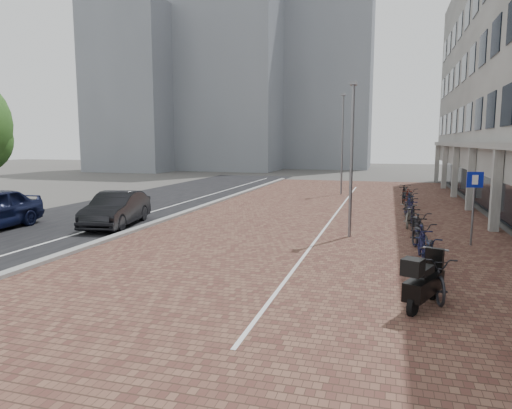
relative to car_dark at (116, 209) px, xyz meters
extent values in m
plane|color=#474442|center=(6.50, -6.89, -0.74)|extent=(140.00, 140.00, 0.00)
cube|color=brown|center=(8.50, 5.11, -0.73)|extent=(14.50, 42.00, 0.04)
cube|color=black|center=(-2.50, 5.11, -0.73)|extent=(8.00, 50.00, 0.03)
cube|color=gray|center=(1.40, 5.11, -0.67)|extent=(0.35, 42.00, 0.14)
cube|color=white|center=(-0.50, 5.11, -0.72)|extent=(0.12, 44.00, 0.00)
cube|color=white|center=(8.70, 5.11, -0.70)|extent=(0.10, 30.00, 0.00)
cube|color=black|center=(16.10, 9.11, 0.96)|extent=(0.15, 38.00, 3.20)
cube|color=#ABABA5|center=(15.90, 9.11, 2.71)|extent=(1.60, 38.00, 0.30)
cube|color=#ABABA5|center=(15.30, 3.11, 0.96)|extent=(0.35, 0.35, 3.40)
cube|color=#ABABA5|center=(15.30, 9.11, 0.96)|extent=(0.35, 0.35, 3.40)
cube|color=#ABABA5|center=(15.30, 15.11, 0.96)|extent=(0.35, 0.35, 3.40)
cube|color=#ABABA5|center=(15.30, 21.11, 0.96)|extent=(0.35, 0.35, 3.40)
cube|color=#ABABA5|center=(15.30, 27.11, 0.96)|extent=(0.35, 0.35, 3.40)
cube|color=gray|center=(-9.50, 41.11, 15.26)|extent=(14.00, 12.00, 32.00)
cube|color=gray|center=(2.50, 48.11, 12.26)|extent=(12.00, 10.00, 26.00)
cube|color=gray|center=(-19.50, 35.11, 9.26)|extent=(10.00, 10.00, 20.00)
imported|color=black|center=(0.00, 0.00, 0.00)|extent=(2.37, 4.69, 1.48)
cylinder|color=slate|center=(14.00, 0.08, 0.45)|extent=(0.07, 0.07, 2.37)
cube|color=#0C1A9C|center=(14.00, 0.05, 1.58)|extent=(0.54, 0.13, 0.54)
cylinder|color=gray|center=(9.82, 0.39, 2.11)|extent=(0.12, 0.12, 5.69)
cylinder|color=slate|center=(8.06, 14.79, 2.63)|extent=(0.12, 0.12, 6.75)
imported|color=black|center=(12.27, -5.89, -0.22)|extent=(0.98, 2.05, 1.04)
imported|color=black|center=(12.26, -4.74, -0.21)|extent=(0.59, 1.77, 1.05)
imported|color=#121932|center=(12.35, -3.59, -0.22)|extent=(1.00, 2.06, 1.04)
imported|color=black|center=(12.21, -2.44, -0.21)|extent=(0.56, 1.77, 1.05)
imported|color=black|center=(12.25, -1.29, -0.22)|extent=(1.05, 2.07, 1.04)
imported|color=black|center=(12.23, -0.14, -0.21)|extent=(0.50, 1.75, 1.05)
imported|color=black|center=(12.30, 1.01, -0.22)|extent=(0.97, 2.05, 1.04)
imported|color=black|center=(12.18, 2.16, -0.21)|extent=(0.57, 1.77, 1.05)
imported|color=#616059|center=(12.08, 3.31, -0.22)|extent=(0.93, 2.04, 1.04)
imported|color=#16173D|center=(12.15, 4.46, -0.21)|extent=(0.69, 1.79, 1.05)
imported|color=black|center=(12.12, 5.61, -0.22)|extent=(0.89, 2.03, 1.04)
imported|color=black|center=(12.18, 6.76, -0.21)|extent=(0.63, 1.78, 1.05)
imported|color=black|center=(12.26, 7.91, -0.22)|extent=(0.77, 2.00, 1.04)
imported|color=#521D15|center=(12.18, 9.06, -0.21)|extent=(0.62, 1.78, 1.05)
imported|color=black|center=(12.35, 10.21, -0.22)|extent=(0.99, 2.06, 1.04)
imported|color=black|center=(12.07, 11.36, -0.21)|extent=(0.64, 1.78, 1.05)
imported|color=#54524D|center=(12.21, 12.51, -0.22)|extent=(0.86, 2.02, 1.04)
camera|label=1|loc=(11.16, -16.94, 2.85)|focal=32.09mm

